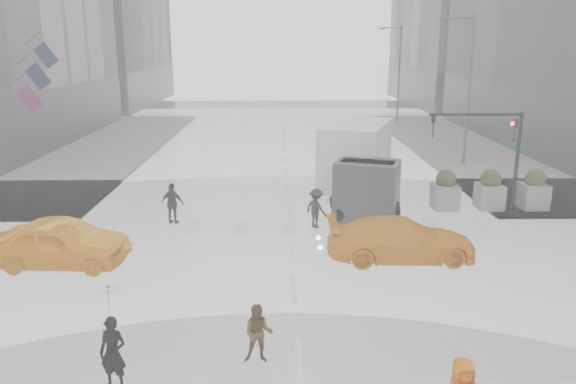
{
  "coord_description": "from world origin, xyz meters",
  "views": [
    {
      "loc": [
        -0.46,
        -15.9,
        7.31
      ],
      "look_at": [
        -0.14,
        2.0,
        2.58
      ],
      "focal_mm": 35.0,
      "sensor_mm": 36.0,
      "label": 1
    }
  ],
  "objects_px": {
    "traffic_signal_pole": "(496,142)",
    "box_truck": "(359,164)",
    "taxi_front": "(58,246)",
    "taxi_mid": "(64,242)",
    "pedestrian_brown": "(258,334)"
  },
  "relations": [
    {
      "from": "traffic_signal_pole",
      "to": "box_truck",
      "type": "distance_m",
      "value": 6.03
    },
    {
      "from": "traffic_signal_pole",
      "to": "taxi_front",
      "type": "relative_size",
      "value": 1.01
    },
    {
      "from": "taxi_front",
      "to": "box_truck",
      "type": "xyz_separation_m",
      "value": [
        11.11,
        7.26,
        1.24
      ]
    },
    {
      "from": "traffic_signal_pole",
      "to": "taxi_mid",
      "type": "height_order",
      "value": "traffic_signal_pole"
    },
    {
      "from": "pedestrian_brown",
      "to": "box_truck",
      "type": "bearing_deg",
      "value": 75.45
    },
    {
      "from": "taxi_front",
      "to": "taxi_mid",
      "type": "bearing_deg",
      "value": 3.2
    },
    {
      "from": "taxi_mid",
      "to": "taxi_front",
      "type": "bearing_deg",
      "value": -174.16
    },
    {
      "from": "taxi_mid",
      "to": "box_truck",
      "type": "relative_size",
      "value": 0.61
    },
    {
      "from": "pedestrian_brown",
      "to": "taxi_front",
      "type": "relative_size",
      "value": 0.33
    },
    {
      "from": "taxi_front",
      "to": "pedestrian_brown",
      "type": "bearing_deg",
      "value": -127.35
    },
    {
      "from": "traffic_signal_pole",
      "to": "taxi_mid",
      "type": "bearing_deg",
      "value": -161.77
    },
    {
      "from": "pedestrian_brown",
      "to": "box_truck",
      "type": "distance_m",
      "value": 13.97
    },
    {
      "from": "traffic_signal_pole",
      "to": "taxi_mid",
      "type": "xyz_separation_m",
      "value": [
        -16.87,
        -5.56,
        -2.51
      ]
    },
    {
      "from": "taxi_front",
      "to": "box_truck",
      "type": "relative_size",
      "value": 0.63
    },
    {
      "from": "box_truck",
      "to": "taxi_front",
      "type": "bearing_deg",
      "value": -127.85
    }
  ]
}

